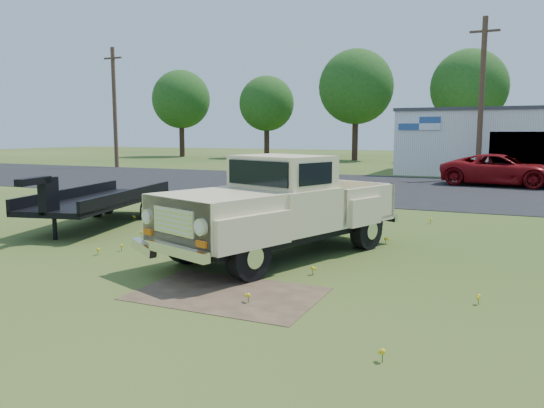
# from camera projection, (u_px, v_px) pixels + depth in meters

# --- Properties ---
(ground) EXTENTS (140.00, 140.00, 0.00)m
(ground) POSITION_uv_depth(u_px,v_px,m) (234.00, 249.00, 12.03)
(ground) COLOR #2F4A17
(ground) RESTS_ON ground
(asphalt_lot) EXTENTS (90.00, 14.00, 0.02)m
(asphalt_lot) POSITION_uv_depth(u_px,v_px,m) (381.00, 188.00, 25.60)
(asphalt_lot) COLOR black
(asphalt_lot) RESTS_ON ground
(dirt_patch_a) EXTENTS (3.00, 2.00, 0.01)m
(dirt_patch_a) POSITION_uv_depth(u_px,v_px,m) (228.00, 294.00, 8.71)
(dirt_patch_a) COLOR #463525
(dirt_patch_a) RESTS_ON ground
(dirt_patch_b) EXTENTS (2.20, 1.60, 0.01)m
(dirt_patch_b) POSITION_uv_depth(u_px,v_px,m) (230.00, 220.00, 16.00)
(dirt_patch_b) COLOR #463525
(dirt_patch_b) RESTS_ON ground
(commercial_building) EXTENTS (14.20, 8.20, 4.15)m
(commercial_building) POSITION_uv_depth(u_px,v_px,m) (517.00, 141.00, 33.74)
(commercial_building) COLOR silver
(commercial_building) RESTS_ON ground
(utility_pole_west) EXTENTS (1.60, 0.30, 9.00)m
(utility_pole_west) POSITION_uv_depth(u_px,v_px,m) (115.00, 107.00, 40.22)
(utility_pole_west) COLOR #422A1E
(utility_pole_west) RESTS_ON ground
(utility_pole_mid) EXTENTS (1.60, 0.30, 9.00)m
(utility_pole_mid) POSITION_uv_depth(u_px,v_px,m) (481.00, 97.00, 29.70)
(utility_pole_mid) COLOR #422A1E
(utility_pole_mid) RESTS_ON ground
(treeline_a) EXTENTS (6.40, 6.40, 9.52)m
(treeline_a) POSITION_uv_depth(u_px,v_px,m) (181.00, 100.00, 58.71)
(treeline_a) COLOR #352118
(treeline_a) RESTS_ON ground
(treeline_b) EXTENTS (5.76, 5.76, 8.57)m
(treeline_b) POSITION_uv_depth(u_px,v_px,m) (267.00, 104.00, 55.65)
(treeline_b) COLOR #352118
(treeline_b) RESTS_ON ground
(treeline_c) EXTENTS (7.04, 7.04, 10.47)m
(treeline_c) POSITION_uv_depth(u_px,v_px,m) (356.00, 87.00, 50.08)
(treeline_c) COLOR #352118
(treeline_c) RESTS_ON ground
(treeline_d) EXTENTS (6.72, 6.72, 10.00)m
(treeline_d) POSITION_uv_depth(u_px,v_px,m) (469.00, 88.00, 46.98)
(treeline_d) COLOR #352118
(treeline_d) RESTS_ON ground
(vintage_pickup_truck) EXTENTS (4.25, 6.40, 2.17)m
(vintage_pickup_truck) POSITION_uv_depth(u_px,v_px,m) (282.00, 206.00, 11.27)
(vintage_pickup_truck) COLOR beige
(vintage_pickup_truck) RESTS_ON ground
(flatbed_trailer) EXTENTS (3.23, 6.19, 1.61)m
(flatbed_trailer) POSITION_uv_depth(u_px,v_px,m) (100.00, 197.00, 15.21)
(flatbed_trailer) COLOR black
(flatbed_trailer) RESTS_ON ground
(red_pickup) EXTENTS (5.93, 3.34, 1.56)m
(red_pickup) POSITION_uv_depth(u_px,v_px,m) (501.00, 170.00, 26.29)
(red_pickup) COLOR maroon
(red_pickup) RESTS_ON ground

